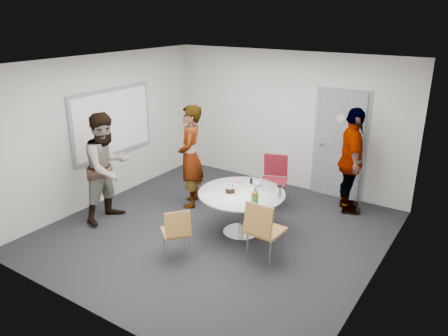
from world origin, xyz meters
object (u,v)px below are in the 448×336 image
Objects in this scene: table at (243,198)px; person_main at (190,157)px; person_left at (107,168)px; chair_far at (274,175)px; chair_near_left at (177,230)px; chair_near_right at (263,227)px; door at (339,145)px; person_right at (351,161)px; whiteboard at (113,122)px.

table is 0.73× the size of person_main.
chair_far is at bearing -44.22° from person_left.
chair_near_left is at bearing -0.02° from person_main.
chair_near_right reaches higher than chair_far.
table is 1.28m from chair_far.
person_main reaches higher than table.
door is 0.68m from person_right.
person_main is (-2.09, -1.85, -0.09)m from door.
whiteboard is 1.16m from person_left.
table is 1.43× the size of chair_near_right.
person_left is (0.67, -0.80, -0.51)m from whiteboard.
person_left reaches higher than table.
person_main is (-1.28, -0.83, 0.35)m from chair_far.
whiteboard is 2.92m from chair_near_left.
person_right is at bearing -176.32° from chair_far.
chair_near_left is 1.22m from chair_near_right.
person_right reaches higher than person_left.
chair_near_right is 2.35m from person_main.
person_left is at bearing -133.13° from door.
chair_near_left is (-0.37, -1.19, -0.13)m from table.
chair_near_left is at bearing -107.27° from door.
whiteboard is at bearing 102.83° from chair_near_left.
person_left is (-2.08, -2.06, 0.35)m from chair_far.
chair_near_right is 0.51× the size of person_left.
table is at bearing -69.21° from person_left.
whiteboard is at bearing 6.50° from chair_far.
chair_far is at bearing 85.57° from person_right.
person_right is (1.50, 2.96, 0.46)m from chair_near_left.
person_main is at bearing -32.01° from person_left.
whiteboard reaches higher than chair_far.
table is 0.73× the size of person_left.
chair_near_left is at bearing 126.90° from person_right.
person_left is (-2.17, -0.78, 0.32)m from table.
door reaches higher than person_left.
table is 2.13m from person_right.
whiteboard is at bearing 172.76° from chair_near_right.
door is 2.80m from person_main.
chair_near_right is 0.51× the size of person_right.
person_right is (0.41, -0.53, -0.08)m from door.
whiteboard is at bearing -105.28° from person_main.
door is at bearing -42.14° from person_left.
person_main is at bearing 155.76° from chair_near_right.
table is 0.93m from chair_near_right.
chair_far is (-0.81, -1.02, -0.44)m from door.
chair_near_left is at bearing -148.63° from chair_near_right.
chair_far is at bearing -128.48° from door.
door is 2.64× the size of chair_near_left.
person_main is at bearing 16.23° from whiteboard.
table is at bearing 21.63° from chair_near_left.
person_main is (-1.00, 1.64, 0.45)m from chair_near_left.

